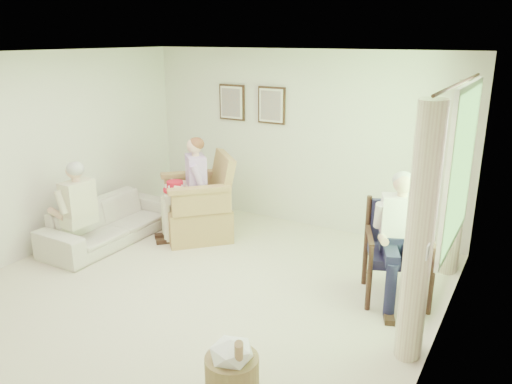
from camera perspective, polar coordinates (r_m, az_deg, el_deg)
floor at (r=5.67m, az=-7.67°, el=-11.99°), size 5.50×5.50×0.00m
back_wall at (r=7.44m, az=4.94°, el=5.97°), size 5.00×0.04×2.60m
left_wall at (r=6.95m, az=-24.75°, el=3.61°), size 0.04×5.50×2.60m
right_wall at (r=4.17m, az=20.01°, el=-4.28°), size 0.04×5.50×2.60m
ceiling at (r=4.95m, az=-8.92°, el=15.27°), size 5.00×5.50×0.02m
window at (r=5.24m, az=22.42°, el=3.03°), size 0.13×2.50×1.63m
curtain_left at (r=4.46m, az=18.20°, el=-4.79°), size 0.34×0.34×2.30m
curtain_right at (r=6.30m, az=22.09°, el=1.23°), size 0.34×0.34×2.30m
framed_print_left at (r=7.88m, az=-2.79°, el=10.19°), size 0.45×0.05×0.55m
framed_print_right at (r=7.53m, az=1.77°, el=9.87°), size 0.45×0.05×0.55m
wicker_armchair at (r=7.20m, az=-6.56°, el=-2.08°), size 0.93×0.93×1.19m
wood_armchair at (r=5.68m, az=16.18°, el=-6.06°), size 0.68×0.64×1.05m
sofa at (r=7.27m, az=-16.41°, el=-3.30°), size 1.95×0.76×0.57m
person_wicker at (r=6.94m, az=-7.46°, el=1.21°), size 0.40×0.63×1.42m
person_dark at (r=5.42m, az=15.95°, el=-4.18°), size 0.40×0.63×1.41m
person_sofa at (r=6.79m, az=-20.10°, el=-1.42°), size 0.42×0.62×1.24m
red_hat at (r=6.97m, az=-9.24°, el=0.56°), size 0.33×0.33×0.14m
hatbox at (r=4.20m, az=-2.76°, el=-19.38°), size 0.52×0.52×0.64m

